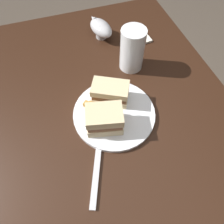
{
  "coord_description": "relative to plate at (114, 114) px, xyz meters",
  "views": [
    {
      "loc": [
        -0.3,
        0.09,
        1.33
      ],
      "look_at": [
        0.01,
        -0.01,
        0.81
      ],
      "focal_mm": 33.23,
      "sensor_mm": 36.0,
      "label": 1
    }
  ],
  "objects": [
    {
      "name": "dining_table",
      "position": [
        -0.01,
        0.02,
        -0.4
      ],
      "size": [
        1.17,
        0.82,
        0.78
      ],
      "primitive_type": "cube",
      "color": "black",
      "rests_on": "ground"
    },
    {
      "name": "fork",
      "position": [
        -0.16,
        0.1,
        -0.0
      ],
      "size": [
        0.17,
        0.08,
        0.01
      ],
      "primitive_type": "cube",
      "rotation": [
        0.0,
        0.0,
        2.76
      ],
      "color": "silver",
      "rests_on": "dining_table"
    },
    {
      "name": "pint_glass",
      "position": [
        0.18,
        -0.12,
        0.06
      ],
      "size": [
        0.08,
        0.08,
        0.15
      ],
      "color": "white",
      "rests_on": "dining_table"
    },
    {
      "name": "potato_wedge_back",
      "position": [
        0.04,
        0.06,
        0.01
      ],
      "size": [
        0.05,
        0.05,
        0.02
      ],
      "primitive_type": "cube",
      "rotation": [
        0.0,
        0.0,
        0.74
      ],
      "color": "#B77F33",
      "rests_on": "plate"
    },
    {
      "name": "sandwich_half_right",
      "position": [
        -0.03,
        0.04,
        0.04
      ],
      "size": [
        0.09,
        0.11,
        0.07
      ],
      "color": "beige",
      "rests_on": "plate"
    },
    {
      "name": "plate",
      "position": [
        0.0,
        0.0,
        0.0
      ],
      "size": [
        0.25,
        0.25,
        0.01
      ],
      "primitive_type": "cylinder",
      "color": "white",
      "rests_on": "dining_table"
    },
    {
      "name": "potato_wedge_middle",
      "position": [
        -0.01,
        0.06,
        0.02
      ],
      "size": [
        0.05,
        0.05,
        0.02
      ],
      "primitive_type": "cube",
      "rotation": [
        0.0,
        0.0,
        2.57
      ],
      "color": "gold",
      "rests_on": "plate"
    },
    {
      "name": "sandwich_half_left",
      "position": [
        0.05,
        -0.0,
        0.04
      ],
      "size": [
        0.11,
        0.13,
        0.06
      ],
      "color": "beige",
      "rests_on": "plate"
    },
    {
      "name": "napkin",
      "position": [
        0.32,
        -0.2,
        -0.0
      ],
      "size": [
        0.12,
        0.1,
        0.01
      ],
      "primitive_type": "cube",
      "rotation": [
        0.0,
        0.0,
        0.09
      ],
      "color": "silver",
      "rests_on": "dining_table"
    },
    {
      "name": "ground_plane",
      "position": [
        -0.01,
        0.02,
        -0.78
      ],
      "size": [
        6.0,
        6.0,
        0.0
      ],
      "primitive_type": "plane",
      "color": "#4C4238"
    },
    {
      "name": "potato_wedge_front",
      "position": [
        0.03,
        0.05,
        0.02
      ],
      "size": [
        0.04,
        0.02,
        0.02
      ],
      "primitive_type": "cube",
      "rotation": [
        0.0,
        0.0,
        3.12
      ],
      "color": "#B77F33",
      "rests_on": "plate"
    },
    {
      "name": "potato_wedge_left_edge",
      "position": [
        -0.01,
        0.05,
        0.02
      ],
      "size": [
        0.04,
        0.06,
        0.02
      ],
      "primitive_type": "cube",
      "rotation": [
        0.0,
        0.0,
        4.28
      ],
      "color": "#B77F33",
      "rests_on": "plate"
    },
    {
      "name": "gravy_boat",
      "position": [
        0.37,
        -0.07,
        0.03
      ],
      "size": [
        0.14,
        0.1,
        0.07
      ],
      "color": "#B7B7BC",
      "rests_on": "dining_table"
    }
  ]
}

